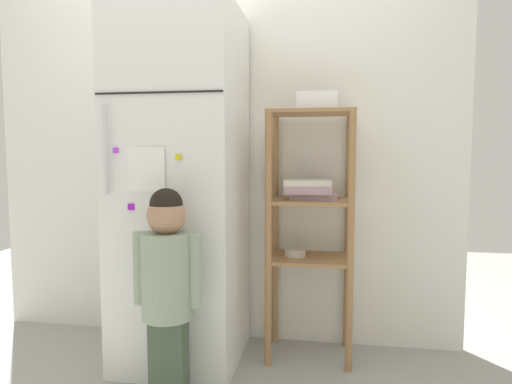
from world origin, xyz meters
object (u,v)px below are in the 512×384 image
pantry_shelf_unit (310,208)px  child_standing (168,275)px  refrigerator (181,188)px  fruit_bin (318,103)px

pantry_shelf_unit → child_standing: bearing=-135.5°
child_standing → refrigerator: bearing=100.4°
refrigerator → fruit_bin: (0.70, 0.13, 0.44)m
refrigerator → child_standing: size_ratio=1.92×
refrigerator → child_standing: bearing=-79.6°
child_standing → fruit_bin: size_ratio=4.32×
refrigerator → fruit_bin: refrigerator is taller
child_standing → pantry_shelf_unit: 0.85m
refrigerator → child_standing: (0.08, -0.43, -0.34)m
refrigerator → child_standing: refrigerator is taller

